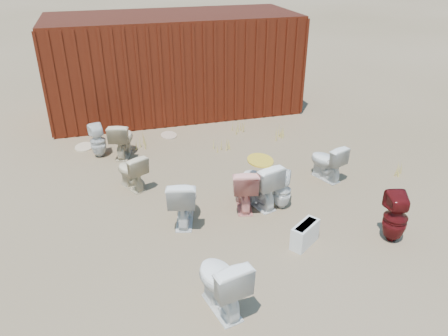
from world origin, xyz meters
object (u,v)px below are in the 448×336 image
object	(u,v)px
toilet_front_maroon	(395,218)
toilet_front_e	(327,161)
toilet_back_yellowlid	(259,183)
toilet_back_e	(282,190)
toilet_front_a	(183,200)
loose_tank	(305,234)
toilet_back_beige_left	(131,171)
toilet_front_pink	(244,187)
shipping_container	(174,64)
toilet_back_a	(98,141)
toilet_back_beige_right	(122,139)
toilet_front_c	(221,282)

from	to	relation	value
toilet_front_maroon	toilet_front_e	world-z (taller)	toilet_front_maroon
toilet_front_e	toilet_back_yellowlid	bearing A→B (deg)	-1.23
toilet_front_maroon	toilet_back_e	size ratio (longest dim) A/B	1.20
toilet_front_a	loose_tank	bearing A→B (deg)	160.89
toilet_front_e	toilet_back_beige_left	xyz separation A→B (m)	(-3.49, 0.62, -0.01)
toilet_front_pink	loose_tank	distance (m)	1.34
toilet_front_e	shipping_container	bearing A→B (deg)	-86.36
toilet_back_a	toilet_back_e	world-z (taller)	toilet_back_a
toilet_front_maroon	toilet_front_a	bearing A→B (deg)	-10.77
toilet_back_a	toilet_back_beige_left	size ratio (longest dim) A/B	1.02
toilet_back_a	toilet_back_yellowlid	distance (m)	3.65
toilet_front_maroon	toilet_back_a	bearing A→B (deg)	-31.34
toilet_back_a	toilet_back_beige_right	world-z (taller)	toilet_back_beige_right
toilet_front_c	toilet_front_maroon	bearing A→B (deg)	179.88
toilet_back_beige_right	toilet_back_e	world-z (taller)	toilet_back_beige_right
toilet_front_c	toilet_front_e	distance (m)	3.78
toilet_front_e	loose_tank	world-z (taller)	toilet_front_e
toilet_front_c	toilet_back_e	distance (m)	2.46
toilet_front_e	toilet_back_beige_left	size ratio (longest dim) A/B	1.04
toilet_front_c	toilet_back_beige_right	bearing A→B (deg)	-92.84
toilet_front_pink	toilet_back_beige_left	xyz separation A→B (m)	(-1.72, 1.14, -0.04)
shipping_container	toilet_front_c	size ratio (longest dim) A/B	7.39
toilet_front_a	toilet_front_pink	xyz separation A→B (m)	(1.04, 0.15, -0.02)
toilet_front_e	toilet_back_beige_right	bearing A→B (deg)	-49.99
toilet_front_a	toilet_front_c	xyz separation A→B (m)	(0.07, -1.94, 0.01)
toilet_front_maroon	loose_tank	distance (m)	1.33
toilet_front_c	toilet_front_e	bearing A→B (deg)	-149.11
shipping_container	toilet_front_c	xyz separation A→B (m)	(-0.74, -7.10, -0.79)
loose_tank	toilet_front_pink	bearing A→B (deg)	78.63
toilet_front_e	toilet_back_a	xyz separation A→B (m)	(-4.03, 2.12, -0.01)
toilet_back_yellowlid	toilet_back_e	bearing A→B (deg)	134.53
toilet_back_yellowlid	toilet_back_e	world-z (taller)	toilet_back_yellowlid
toilet_front_c	toilet_front_maroon	xyz separation A→B (m)	(2.79, 0.63, -0.02)
toilet_back_e	loose_tank	size ratio (longest dim) A/B	1.29
toilet_back_beige_left	toilet_front_e	bearing A→B (deg)	143.64
toilet_front_a	toilet_front_e	xyz separation A→B (m)	(2.81, 0.67, -0.05)
toilet_front_maroon	toilet_back_e	bearing A→B (deg)	-32.33
toilet_back_yellowlid	loose_tank	distance (m)	1.27
toilet_front_pink	toilet_back_yellowlid	size ratio (longest dim) A/B	0.92
toilet_front_pink	toilet_back_e	bearing A→B (deg)	175.63
toilet_back_beige_left	toilet_back_beige_right	bearing A→B (deg)	-114.13
shipping_container	toilet_front_pink	size ratio (longest dim) A/B	7.99
toilet_back_beige_left	toilet_back_e	bearing A→B (deg)	123.96
toilet_back_beige_left	toilet_back_beige_right	world-z (taller)	toilet_back_beige_right
toilet_front_e	toilet_back_e	distance (m)	1.37
toilet_back_beige_left	toilet_back_beige_right	xyz separation A→B (m)	(-0.05, 1.40, 0.04)
toilet_front_pink	toilet_back_yellowlid	xyz separation A→B (m)	(0.26, 0.00, 0.03)
shipping_container	toilet_back_a	world-z (taller)	shipping_container
toilet_front_e	toilet_back_a	world-z (taller)	toilet_front_e
toilet_back_beige_right	shipping_container	bearing A→B (deg)	-104.92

